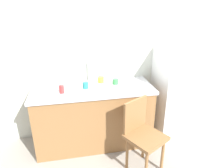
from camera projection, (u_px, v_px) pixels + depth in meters
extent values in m
cube|color=silver|center=(117.00, 47.00, 2.90)|extent=(4.80, 0.10, 2.65)
cube|color=olive|center=(94.00, 117.00, 2.85)|extent=(1.57, 0.60, 0.83)
cube|color=#B7B7BC|center=(93.00, 89.00, 2.69)|extent=(1.61, 0.64, 0.04)
cylinder|color=#B7B7BC|center=(89.00, 71.00, 2.85)|extent=(0.02, 0.02, 0.30)
cube|color=white|center=(177.00, 94.00, 2.99)|extent=(0.63, 0.59, 1.33)
cylinder|color=olive|center=(146.00, 168.00, 2.22)|extent=(0.04, 0.04, 0.45)
cylinder|color=olive|center=(163.00, 155.00, 2.40)|extent=(0.04, 0.04, 0.45)
cylinder|color=olive|center=(127.00, 153.00, 2.43)|extent=(0.04, 0.04, 0.45)
cylinder|color=olive|center=(143.00, 143.00, 2.61)|extent=(0.04, 0.04, 0.45)
cube|color=olive|center=(146.00, 137.00, 2.33)|extent=(0.54, 0.54, 0.04)
cube|color=olive|center=(135.00, 115.00, 2.37)|extent=(0.33, 0.20, 0.40)
cube|color=white|center=(72.00, 85.00, 2.68)|extent=(0.28, 0.20, 0.05)
cylinder|color=green|center=(115.00, 81.00, 2.78)|extent=(0.08, 0.08, 0.07)
cylinder|color=teal|center=(85.00, 85.00, 2.64)|extent=(0.07, 0.07, 0.08)
cylinder|color=red|center=(62.00, 89.00, 2.50)|extent=(0.06, 0.06, 0.10)
cylinder|color=yellow|center=(101.00, 80.00, 2.84)|extent=(0.08, 0.08, 0.08)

